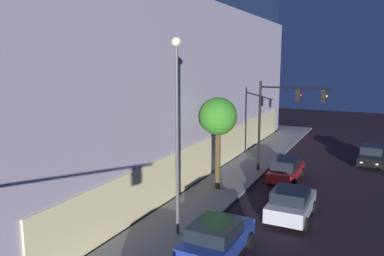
% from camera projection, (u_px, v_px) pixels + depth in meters
% --- Properties ---
extents(modern_building, '(39.51, 31.28, 16.05)m').
position_uv_depth(modern_building, '(62.00, 66.00, 34.47)').
color(modern_building, '#4C4C51').
rests_on(modern_building, ground).
extents(traffic_light_far_corner, '(0.34, 5.05, 6.78)m').
position_uv_depth(traffic_light_far_corner, '(284.00, 109.00, 27.07)').
color(traffic_light_far_corner, black).
rests_on(traffic_light_far_corner, sidewalk_corner).
extents(street_lamp_sidewalk, '(0.44, 0.44, 9.23)m').
position_uv_depth(street_lamp_sidewalk, '(177.00, 117.00, 17.12)').
color(street_lamp_sidewalk, '#505050').
rests_on(street_lamp_sidewalk, sidewalk_corner).
extents(sidewalk_tree, '(2.42, 2.42, 5.97)m').
position_uv_depth(sidewalk_tree, '(218.00, 118.00, 23.79)').
color(sidewalk_tree, '#48361E').
rests_on(sidewalk_tree, sidewalk_corner).
extents(car_blue, '(4.29, 2.25, 1.66)m').
position_uv_depth(car_blue, '(217.00, 238.00, 16.06)').
color(car_blue, navy).
rests_on(car_blue, ground).
extents(car_silver, '(4.14, 2.21, 1.70)m').
position_uv_depth(car_silver, '(291.00, 203.00, 20.05)').
color(car_silver, '#B7BABF').
rests_on(car_silver, ground).
extents(car_red, '(4.52, 2.01, 1.63)m').
position_uv_depth(car_red, '(286.00, 169.00, 26.58)').
color(car_red, maroon).
rests_on(car_red, ground).
extents(car_black, '(4.32, 2.19, 1.58)m').
position_uv_depth(car_black, '(371.00, 155.00, 30.63)').
color(car_black, black).
rests_on(car_black, ground).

